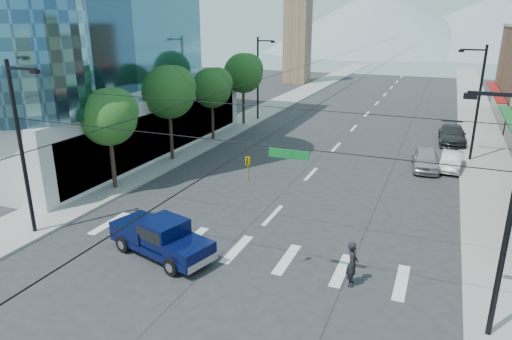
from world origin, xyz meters
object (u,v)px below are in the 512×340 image
Objects in this scene: pickup_truck at (161,236)px; parked_car_mid at (451,161)px; pedestrian at (352,264)px; parked_car_near at (426,159)px; parked_car_far at (452,135)px.

pickup_truck is 1.43× the size of parked_car_mid.
pedestrian is 0.43× the size of parked_car_near.
parked_car_far is at bearing -17.83° from pedestrian.
pedestrian reaches higher than parked_car_mid.
pickup_truck is 1.05× the size of parked_car_far.
parked_car_mid is at bearing 72.66° from pickup_truck.
parked_car_near is at bearing -16.14° from pedestrian.
parked_car_mid is at bearing -92.56° from parked_car_far.
pedestrian is 0.49× the size of parked_car_mid.
parked_car_near is 9.13m from parked_car_far.
pickup_truck is 30.52m from parked_car_far.
pickup_truck is 21.74m from parked_car_near.
pickup_truck is at bearing -119.28° from parked_car_mid.
pickup_truck reaches higher than parked_car_mid.
parked_car_near is 0.83× the size of parked_car_far.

